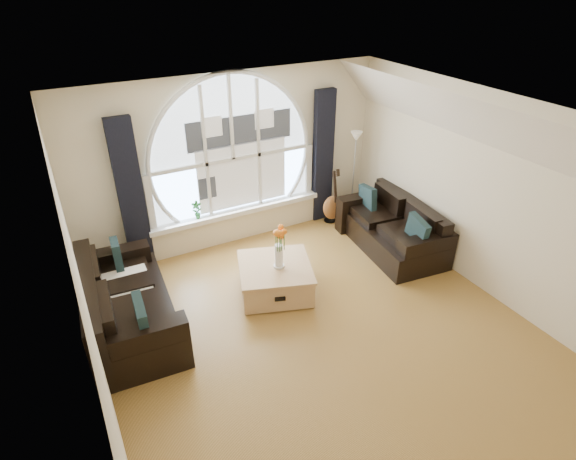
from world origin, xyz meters
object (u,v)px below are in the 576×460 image
object	(u,v)px
vase_flowers	(279,242)
floor_lamp	(353,176)
coffee_chest	(275,277)
guitar	(333,196)
sofa_left	(128,303)
sofa_right	(392,227)
potted_plant	(197,210)

from	to	relation	value
vase_flowers	floor_lamp	world-z (taller)	floor_lamp
coffee_chest	guitar	size ratio (longest dim) A/B	0.92
coffee_chest	vase_flowers	distance (m)	0.59
sofa_left	coffee_chest	xyz separation A→B (m)	(1.94, -0.18, -0.16)
sofa_right	coffee_chest	bearing A→B (deg)	-169.62
sofa_right	potted_plant	xyz separation A→B (m)	(-2.70, 1.44, 0.30)
sofa_left	coffee_chest	size ratio (longest dim) A/B	2.02
floor_lamp	potted_plant	size ratio (longest dim) A/B	5.45
vase_flowers	potted_plant	bearing A→B (deg)	109.70
sofa_left	coffee_chest	distance (m)	1.95
sofa_right	coffee_chest	xyz separation A→B (m)	(-2.15, -0.15, -0.16)
floor_lamp	coffee_chest	bearing A→B (deg)	-148.91
sofa_left	guitar	world-z (taller)	guitar
floor_lamp	guitar	size ratio (longest dim) A/B	1.51
sofa_right	floor_lamp	size ratio (longest dim) A/B	1.13
coffee_chest	potted_plant	world-z (taller)	potted_plant
sofa_right	potted_plant	bearing A→B (deg)	158.26
sofa_left	guitar	distance (m)	3.89
guitar	potted_plant	distance (m)	2.36
sofa_right	floor_lamp	bearing A→B (deg)	93.76
coffee_chest	vase_flowers	bearing A→B (deg)	-35.14
sofa_left	potted_plant	distance (m)	2.00
vase_flowers	floor_lamp	bearing A→B (deg)	32.46
floor_lamp	vase_flowers	bearing A→B (deg)	-147.54
guitar	vase_flowers	bearing A→B (deg)	-139.39
sofa_right	potted_plant	world-z (taller)	potted_plant
sofa_right	guitar	xyz separation A→B (m)	(-0.37, 1.16, 0.13)
coffee_chest	floor_lamp	distance (m)	2.63
floor_lamp	guitar	world-z (taller)	floor_lamp
vase_flowers	sofa_left	bearing A→B (deg)	173.36
sofa_right	coffee_chest	size ratio (longest dim) A/B	1.84
sofa_left	floor_lamp	size ratio (longest dim) A/B	1.23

